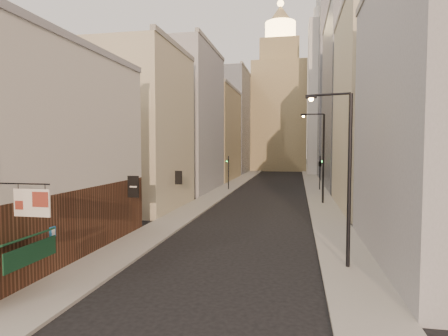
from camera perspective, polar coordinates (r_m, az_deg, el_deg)
sidewalk_left at (r=65.99m, az=2.10°, el=-2.14°), size 3.00×140.00×0.15m
sidewalk_right at (r=65.25m, az=13.46°, el=-2.29°), size 3.00×140.00×0.15m
near_building_left at (r=23.94m, az=-26.89°, el=2.12°), size 8.30×23.04×12.30m
left_bldg_beige at (r=39.21m, az=-12.65°, el=5.63°), size 8.00×12.00×16.00m
left_bldg_grey at (r=54.34m, az=-5.83°, el=7.15°), size 8.00×16.00×20.00m
left_bldg_tan at (r=71.66m, az=-1.62°, el=5.04°), size 8.00×18.00×17.00m
left_bldg_wingrid at (r=91.42m, az=1.15°, el=6.87°), size 8.00×20.00×24.00m
right_bldg_beige at (r=40.89m, az=22.93°, el=8.16°), size 8.00×16.00×20.00m
right_bldg_wingrid at (r=60.81m, az=19.08°, el=9.41°), size 8.00×20.00×26.00m
highrise at (r=91.10m, az=20.58°, el=15.35°), size 21.00×23.00×51.20m
clock_tower at (r=102.61m, az=8.48°, el=9.61°), size 14.00×14.00×44.90m
white_tower at (r=88.95m, az=15.30°, el=11.13°), size 8.00×8.00×41.50m
streetlamp_near at (r=20.15m, az=17.92°, el=-0.17°), size 2.34×0.79×9.11m
streetlamp_mid at (r=42.32m, az=14.57°, el=2.28°), size 2.61×0.31×9.94m
traffic_light_left at (r=54.02m, az=0.69°, el=0.39°), size 0.57×0.47×5.00m
traffic_light_right at (r=55.24m, az=14.43°, el=0.71°), size 0.74×0.74×5.00m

